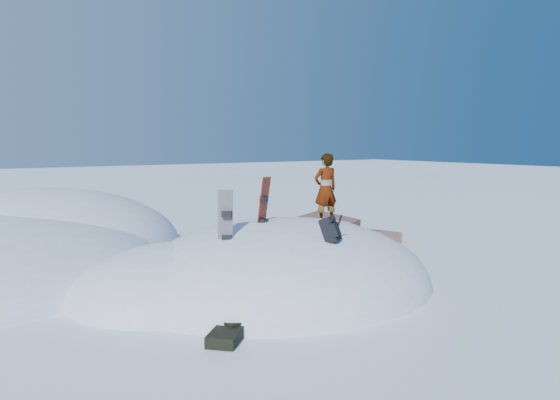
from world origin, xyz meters
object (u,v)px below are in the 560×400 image
snowboard_dark (226,229)px  person (326,189)px  snowboard_red (263,213)px  backpack (331,230)px

snowboard_dark → person: 3.66m
snowboard_red → backpack: size_ratio=2.75×
snowboard_dark → backpack: (1.69, -1.15, -0.01)m
snowboard_red → snowboard_dark: size_ratio=1.02×
snowboard_red → snowboard_dark: (-1.14, -0.46, -0.17)m
backpack → person: 2.97m
backpack → person: (1.73, 2.35, 0.53)m
snowboard_dark → person: (3.42, 1.20, 0.52)m
person → snowboard_dark: bearing=24.5°
person → snowboard_red: bearing=23.1°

